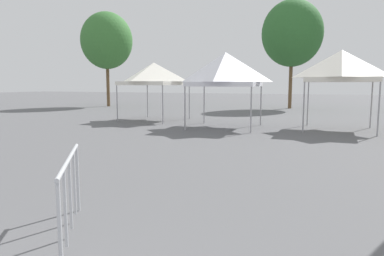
{
  "coord_description": "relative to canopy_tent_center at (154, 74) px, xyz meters",
  "views": [
    {
      "loc": [
        1.94,
        -0.58,
        2.01
      ],
      "look_at": [
        -0.23,
        4.62,
        1.3
      ],
      "focal_mm": 33.01,
      "sensor_mm": 36.0,
      "label": 1
    }
  ],
  "objects": [
    {
      "name": "canopy_tent_behind_center",
      "position": [
        9.45,
        -0.68,
        0.21
      ],
      "size": [
        2.95,
        2.95,
        3.43
      ],
      "color": "#9E9EA3",
      "rests_on": "ground"
    },
    {
      "name": "tree_behind_tents_left",
      "position": [
        5.7,
        12.54,
        3.46
      ],
      "size": [
        4.81,
        4.81,
        8.65
      ],
      "color": "brown",
      "rests_on": "ground"
    },
    {
      "name": "crowd_barrier_mid_lot",
      "position": [
        6.28,
        -13.72,
        -1.79
      ],
      "size": [
        1.26,
        1.74,
        1.08
      ],
      "color": "#B7BABF",
      "rests_on": "ground"
    },
    {
      "name": "canopy_tent_center",
      "position": [
        0.0,
        0.0,
        0.0
      ],
      "size": [
        3.24,
        3.24,
        3.15
      ],
      "color": "#9E9EA3",
      "rests_on": "ground"
    },
    {
      "name": "canopy_tent_right_of_center",
      "position": [
        4.6,
        -1.67,
        0.11
      ],
      "size": [
        3.22,
        3.22,
        3.42
      ],
      "color": "#9E9EA3",
      "rests_on": "ground"
    },
    {
      "name": "tree_behind_tents_center",
      "position": [
        -9.64,
        9.07,
        3.21
      ],
      "size": [
        4.48,
        4.48,
        8.23
      ],
      "color": "brown",
      "rests_on": "ground"
    }
  ]
}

